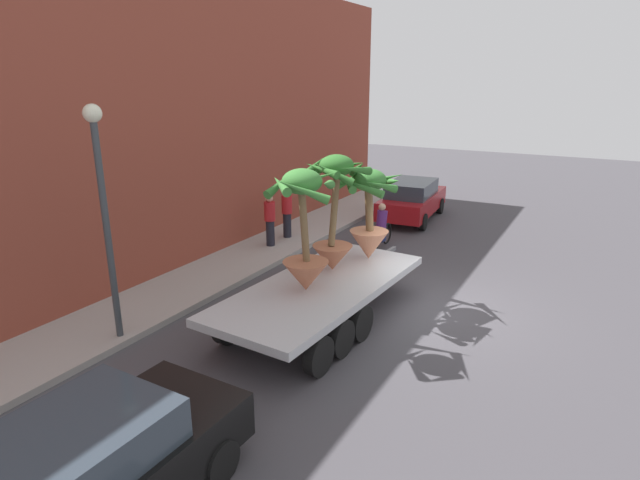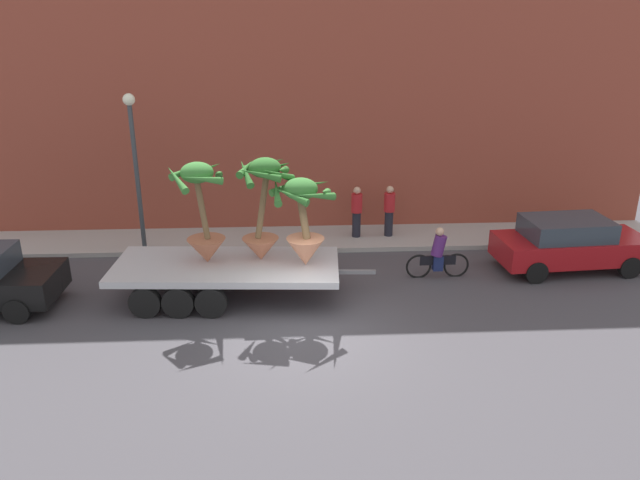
% 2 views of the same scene
% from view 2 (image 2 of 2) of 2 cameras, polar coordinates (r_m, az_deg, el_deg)
% --- Properties ---
extents(ground_plane, '(60.00, 60.00, 0.00)m').
position_cam_2_polar(ground_plane, '(15.01, -1.06, -8.37)').
color(ground_plane, '#423F44').
extents(sidewalk, '(24.00, 2.20, 0.15)m').
position_cam_2_polar(sidewalk, '(20.53, -1.67, 0.09)').
color(sidewalk, '#A39E99').
rests_on(sidewalk, ground).
extents(building_facade, '(24.00, 1.20, 8.49)m').
position_cam_2_polar(building_facade, '(21.14, -1.92, 12.38)').
color(building_facade, brown).
rests_on(building_facade, ground).
extents(flatbed_trailer, '(6.97, 2.80, 0.98)m').
position_cam_2_polar(flatbed_trailer, '(16.56, -9.49, -2.81)').
color(flatbed_trailer, '#B7BABF').
rests_on(flatbed_trailer, ground).
extents(potted_palm_rear, '(1.51, 1.53, 2.77)m').
position_cam_2_polar(potted_palm_rear, '(16.06, -5.32, 2.92)').
color(potted_palm_rear, '#B26647').
rests_on(potted_palm_rear, flatbed_trailer).
extents(potted_palm_middle, '(1.71, 1.76, 2.34)m').
position_cam_2_polar(potted_palm_middle, '(15.71, -1.56, 1.66)').
color(potted_palm_middle, tan).
rests_on(potted_palm_middle, flatbed_trailer).
extents(potted_palm_front, '(1.63, 1.53, 2.70)m').
position_cam_2_polar(potted_palm_front, '(16.15, -10.81, 2.25)').
color(potted_palm_front, '#B26647').
rests_on(potted_palm_front, flatbed_trailer).
extents(cyclist, '(1.84, 0.35, 1.54)m').
position_cam_2_polar(cyclist, '(17.91, 10.87, -1.41)').
color(cyclist, black).
rests_on(cyclist, ground).
extents(parked_car, '(4.47, 2.09, 1.58)m').
position_cam_2_polar(parked_car, '(19.50, 22.08, -0.26)').
color(parked_car, maroon).
rests_on(parked_car, ground).
extents(pedestrian_near_gate, '(0.36, 0.36, 1.71)m').
position_cam_2_polar(pedestrian_near_gate, '(20.48, 6.42, 2.78)').
color(pedestrian_near_gate, black).
rests_on(pedestrian_near_gate, sidewalk).
extents(pedestrian_far_left, '(0.36, 0.36, 1.71)m').
position_cam_2_polar(pedestrian_far_left, '(20.29, 3.41, 2.71)').
color(pedestrian_far_left, black).
rests_on(pedestrian_far_left, sidewalk).
extents(street_lamp, '(0.36, 0.36, 4.83)m').
position_cam_2_polar(street_lamp, '(19.41, -16.78, 7.73)').
color(street_lamp, '#383D42').
rests_on(street_lamp, sidewalk).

